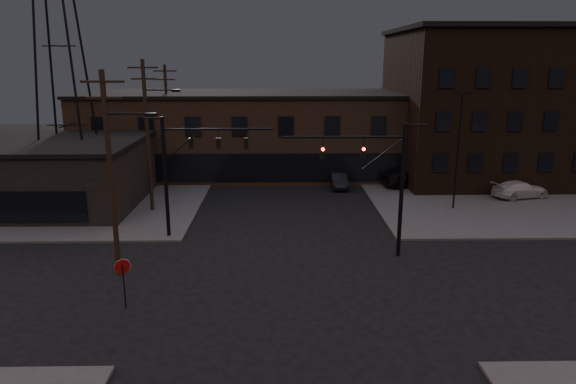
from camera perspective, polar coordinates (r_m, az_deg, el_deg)
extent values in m
plane|color=black|center=(26.97, 0.51, -10.67)|extent=(140.00, 140.00, 0.00)
cube|color=#474744|center=(52.89, 24.36, 0.77)|extent=(30.00, 30.00, 0.15)
cube|color=#474744|center=(52.31, -25.08, 0.55)|extent=(30.00, 30.00, 0.15)
cube|color=brown|center=(52.93, -0.32, 6.41)|extent=(40.00, 12.00, 8.00)
cube|color=black|center=(55.45, 23.37, 8.73)|extent=(22.00, 16.00, 14.00)
cube|color=black|center=(45.66, -26.08, 1.69)|extent=(16.00, 12.00, 5.00)
cylinder|color=black|center=(30.70, 12.51, 0.07)|extent=(0.24, 0.24, 8.00)
cylinder|color=black|center=(29.44, 6.17, 6.09)|extent=(7.00, 0.14, 0.14)
cube|color=#FF140C|center=(29.75, 8.36, 4.35)|extent=(0.28, 0.22, 0.70)
cube|color=#FF140C|center=(29.46, 3.87, 4.37)|extent=(0.28, 0.22, 0.70)
cylinder|color=black|center=(34.04, -13.45, 1.43)|extent=(0.24, 0.24, 8.00)
cylinder|color=black|center=(32.90, -7.77, 6.92)|extent=(7.00, 0.14, 0.14)
cube|color=black|center=(33.27, -10.73, 5.32)|extent=(0.28, 0.22, 0.70)
cube|color=black|center=(33.02, -7.72, 5.37)|extent=(0.28, 0.22, 0.70)
cube|color=black|center=(32.87, -4.67, 5.41)|extent=(0.28, 0.22, 0.70)
cylinder|color=black|center=(25.74, -17.75, -9.99)|extent=(0.06, 0.06, 2.20)
cylinder|color=maroon|center=(25.37, -17.91, -7.92)|extent=(0.72, 0.33, 0.76)
cylinder|color=black|center=(28.46, -19.09, 1.59)|extent=(0.28, 0.28, 11.00)
cube|color=black|center=(27.84, -19.93, 11.46)|extent=(2.20, 0.12, 0.12)
cube|color=black|center=(27.89, -19.79, 9.82)|extent=(1.80, 0.12, 0.12)
cube|color=black|center=(27.32, -15.01, 8.30)|extent=(0.60, 0.25, 0.18)
cylinder|color=black|center=(40.04, -15.32, 5.79)|extent=(0.28, 0.28, 11.50)
cube|color=black|center=(39.63, -15.83, 13.16)|extent=(2.20, 0.12, 0.12)
cube|color=black|center=(39.65, -15.75, 12.01)|extent=(1.80, 0.12, 0.12)
cube|color=black|center=(39.18, -12.35, 10.94)|extent=(0.60, 0.25, 0.18)
cylinder|color=black|center=(51.88, -13.21, 7.54)|extent=(0.28, 0.28, 11.00)
cube|color=black|center=(51.55, -13.53, 12.94)|extent=(2.20, 0.12, 0.12)
cube|color=black|center=(51.57, -13.48, 12.06)|extent=(1.80, 0.12, 0.12)
cylinder|color=black|center=(41.36, 18.32, 4.08)|extent=(0.14, 0.14, 9.00)
cube|color=black|center=(40.67, 18.16, 10.40)|extent=(0.50, 0.28, 0.18)
cube|color=black|center=(41.00, 19.50, 10.32)|extent=(0.50, 0.28, 0.18)
cylinder|color=black|center=(48.16, 23.17, 5.03)|extent=(0.14, 0.14, 9.00)
cube|color=black|center=(47.51, 23.16, 10.46)|extent=(0.50, 0.28, 0.18)
cube|color=black|center=(47.92, 24.27, 10.37)|extent=(0.50, 0.28, 0.18)
imported|color=black|center=(48.06, 13.00, 1.45)|extent=(4.79, 3.03, 1.52)
imported|color=silver|center=(47.43, 24.40, 0.26)|extent=(5.17, 3.11, 1.40)
imported|color=black|center=(47.40, 5.68, 1.28)|extent=(1.43, 4.09, 1.35)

